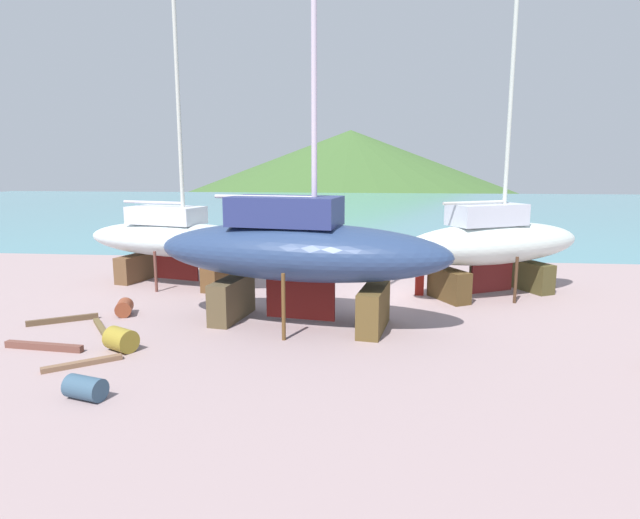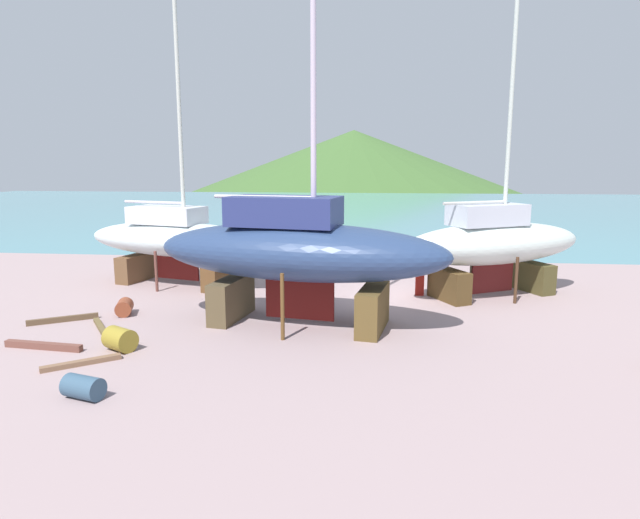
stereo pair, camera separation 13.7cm
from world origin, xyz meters
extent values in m
plane|color=gray|center=(0.00, -3.35, 0.00)|extent=(46.63, 46.63, 0.00)
cube|color=teal|center=(0.00, 40.81, 0.00)|extent=(135.34, 65.00, 0.01)
cone|color=#3F622D|center=(-6.90, 116.76, 0.00)|extent=(140.60, 140.60, 26.29)
cube|color=brown|center=(-0.83, -4.29, 0.70)|extent=(1.09, 2.53, 1.39)
cube|color=brown|center=(-5.63, -3.50, 0.70)|extent=(1.09, 2.53, 1.39)
cylinder|color=brown|center=(-2.96, -2.24, 1.02)|extent=(0.12, 0.12, 2.04)
cylinder|color=brown|center=(-3.51, -5.56, 1.02)|extent=(0.12, 0.12, 2.04)
ellipsoid|color=navy|center=(-3.23, -3.90, 2.42)|extent=(10.09, 4.60, 1.87)
cube|color=#55110E|center=(-3.23, -3.90, 0.83)|extent=(2.31, 0.46, 1.31)
cube|color=navy|center=(-3.71, -3.82, 3.72)|extent=(3.75, 2.38, 0.93)
cylinder|color=silver|center=(-2.75, -3.98, 8.93)|extent=(0.18, 0.18, 11.34)
cylinder|color=#C0B8BF|center=(-4.43, -3.70, 4.16)|extent=(3.38, 0.68, 0.12)
cube|color=#494122|center=(5.67, 1.73, 0.60)|extent=(1.53, 2.04, 1.20)
cube|color=#4F391D|center=(2.06, -0.21, 0.60)|extent=(1.53, 2.04, 1.20)
cylinder|color=#433F2B|center=(3.24, 1.94, 0.89)|extent=(0.12, 0.12, 1.78)
cylinder|color=#472E1E|center=(4.50, -0.42, 0.89)|extent=(0.12, 0.12, 1.78)
ellipsoid|color=silver|center=(3.87, 0.76, 2.11)|extent=(8.38, 6.00, 1.64)
cube|color=#551615|center=(3.87, 0.76, 0.71)|extent=(1.77, 1.00, 1.15)
cube|color=silver|center=(3.50, 0.57, 3.26)|extent=(3.29, 2.68, 0.82)
cylinder|color=silver|center=(4.23, 0.95, 8.86)|extent=(0.17, 0.17, 12.04)
cylinder|color=beige|center=(2.96, 0.28, 3.75)|extent=(2.59, 1.45, 0.12)
cube|color=brown|center=(-7.26, 0.87, 0.59)|extent=(1.22, 2.27, 1.17)
cube|color=brown|center=(-11.48, 1.97, 0.59)|extent=(1.22, 2.27, 1.17)
cylinder|color=brown|center=(-8.99, 2.86, 0.84)|extent=(0.12, 0.12, 1.69)
cylinder|color=brown|center=(-9.74, -0.02, 0.84)|extent=(0.12, 0.12, 1.69)
ellipsoid|color=silver|center=(-9.37, 1.42, 1.98)|extent=(9.12, 4.82, 1.48)
cube|color=#541210|center=(-9.37, 1.42, 0.73)|extent=(2.04, 0.61, 1.03)
cube|color=silver|center=(-9.79, 1.53, 3.02)|extent=(3.45, 2.36, 0.74)
cylinder|color=beige|center=(-8.95, 1.31, 8.47)|extent=(0.17, 0.17, 11.64)
cylinder|color=silver|center=(-10.42, 1.70, 3.55)|extent=(2.98, 0.89, 0.12)
cube|color=maroon|center=(0.99, 0.47, 0.44)|extent=(0.34, 0.21, 0.87)
cube|color=maroon|center=(0.99, 0.47, 1.17)|extent=(0.44, 0.25, 0.60)
sphere|color=tan|center=(0.99, 0.47, 1.59)|extent=(0.22, 0.22, 0.22)
cylinder|color=olive|center=(-7.92, -6.96, 0.33)|extent=(1.04, 0.99, 0.66)
cylinder|color=#355169|center=(-7.27, -10.06, 0.27)|extent=(1.01, 0.76, 0.53)
cylinder|color=brown|center=(-9.48, -3.49, 0.27)|extent=(0.76, 0.90, 0.55)
cube|color=brown|center=(-10.17, -7.08, 0.10)|extent=(2.42, 0.42, 0.19)
cube|color=brown|center=(-8.43, -8.15, 0.07)|extent=(1.70, 1.37, 0.13)
cube|color=brown|center=(-9.25, -5.45, 0.06)|extent=(1.84, 2.43, 0.11)
cube|color=brown|center=(-11.14, -4.51, 0.09)|extent=(1.93, 1.27, 0.19)
camera|label=1|loc=(-0.89, -20.89, 5.27)|focal=30.28mm
camera|label=2|loc=(-0.75, -20.88, 5.27)|focal=30.28mm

